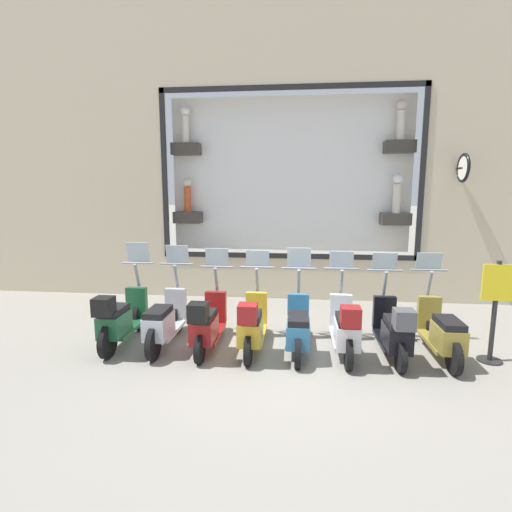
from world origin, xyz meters
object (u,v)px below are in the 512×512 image
scooter_silver_6 (165,321)px  scooter_green_7 (120,318)px  scooter_black_1 (394,330)px  scooter_white_2 (345,328)px  shop_sign_post (495,309)px  scooter_olive_0 (441,332)px  scooter_red_5 (207,323)px  scooter_yellow_4 (252,325)px  scooter_teal_3 (298,328)px

scooter_silver_6 → scooter_green_7: scooter_green_7 is taller
scooter_black_1 → scooter_white_2: scooter_white_2 is taller
shop_sign_post → scooter_olive_0: bearing=86.6°
scooter_white_2 → scooter_silver_6: scooter_silver_6 is taller
scooter_olive_0 → scooter_red_5: scooter_red_5 is taller
scooter_yellow_4 → scooter_red_5: bearing=90.1°
scooter_black_1 → shop_sign_post: 1.52m
scooter_yellow_4 → scooter_silver_6: size_ratio=0.99×
scooter_teal_3 → scooter_silver_6: scooter_silver_6 is taller
scooter_red_5 → scooter_yellow_4: bearing=-89.9°
scooter_teal_3 → scooter_red_5: 1.48m
scooter_white_2 → scooter_silver_6: bearing=88.7°
scooter_yellow_4 → scooter_olive_0: bearing=-88.7°
scooter_olive_0 → scooter_green_7: 5.17m
scooter_white_2 → scooter_black_1: bearing=-90.4°
scooter_green_7 → scooter_teal_3: bearing=-89.0°
scooter_white_2 → scooter_red_5: (-0.00, 2.22, -0.01)m
scooter_red_5 → scooter_green_7: 1.48m
scooter_green_7 → scooter_silver_6: bearing=-85.6°
scooter_silver_6 → scooter_yellow_4: bearing=-92.7°
scooter_black_1 → scooter_green_7: 4.43m
scooter_teal_3 → scooter_green_7: bearing=91.0°
scooter_white_2 → scooter_yellow_4: scooter_white_2 is taller
scooter_black_1 → scooter_yellow_4: scooter_yellow_4 is taller
scooter_yellow_4 → scooter_red_5: scooter_red_5 is taller
scooter_white_2 → scooter_silver_6: size_ratio=0.99×
scooter_olive_0 → scooter_silver_6: 4.43m
scooter_yellow_4 → scooter_red_5: size_ratio=1.00×
scooter_yellow_4 → shop_sign_post: size_ratio=1.14×
scooter_olive_0 → scooter_black_1: size_ratio=1.00×
scooter_red_5 → scooter_green_7: bearing=89.4°
scooter_white_2 → scooter_yellow_4: size_ratio=1.00×
shop_sign_post → scooter_silver_6: bearing=89.5°
scooter_black_1 → scooter_green_7: scooter_green_7 is taller
scooter_white_2 → shop_sign_post: bearing=-89.5°
scooter_teal_3 → scooter_silver_6: (0.01, 2.22, 0.02)m
scooter_teal_3 → scooter_olive_0: bearing=-90.0°
scooter_olive_0 → scooter_black_1: (-0.07, 0.74, 0.03)m
scooter_teal_3 → scooter_red_5: size_ratio=1.00×
scooter_teal_3 → scooter_silver_6: bearing=89.8°
scooter_white_2 → scooter_green_7: bearing=89.8°
scooter_yellow_4 → scooter_silver_6: 1.48m
scooter_silver_6 → shop_sign_post: size_ratio=1.15×
scooter_olive_0 → shop_sign_post: (-0.04, -0.73, 0.42)m
scooter_silver_6 → scooter_green_7: size_ratio=1.00×
scooter_white_2 → scooter_red_5: size_ratio=1.00×
scooter_olive_0 → scooter_silver_6: bearing=89.9°
scooter_white_2 → scooter_teal_3: 0.74m
scooter_silver_6 → shop_sign_post: bearing=-90.5°
scooter_black_1 → scooter_white_2: (0.01, 0.74, 0.01)m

